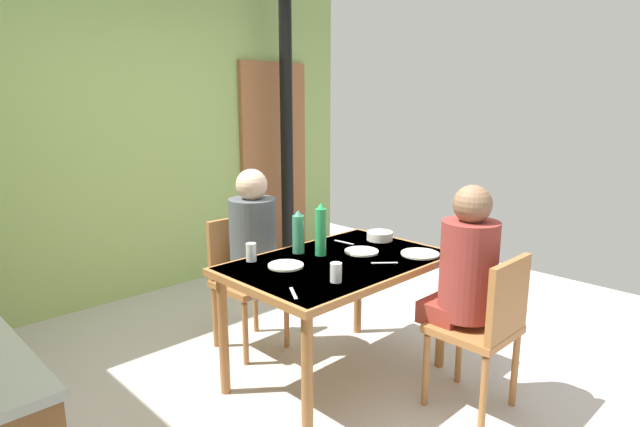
% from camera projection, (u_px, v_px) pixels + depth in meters
% --- Properties ---
extents(ground_plane, '(5.95, 5.95, 0.00)m').
position_uv_depth(ground_plane, '(331.00, 394.00, 2.96)').
color(ground_plane, '#BBB4B1').
extents(wall_back, '(4.52, 0.10, 2.87)m').
position_uv_depth(wall_back, '(133.00, 126.00, 4.24)').
color(wall_back, '#96B663').
rests_on(wall_back, ground_plane).
extents(door_wooden, '(0.80, 0.05, 2.00)m').
position_uv_depth(door_wooden, '(274.00, 164.00, 5.25)').
color(door_wooden, '#9E6039').
rests_on(door_wooden, ground_plane).
extents(stove_pipe_column, '(0.12, 0.12, 2.87)m').
position_uv_depth(stove_pipe_column, '(286.00, 122.00, 4.93)').
color(stove_pipe_column, black).
rests_on(stove_pipe_column, ground_plane).
extents(dining_table, '(1.27, 0.83, 0.74)m').
position_uv_depth(dining_table, '(338.00, 274.00, 2.98)').
color(dining_table, '#A16838').
rests_on(dining_table, ground_plane).
extents(chair_near_diner, '(0.40, 0.40, 0.87)m').
position_uv_depth(chair_near_diner, '(486.00, 325.00, 2.70)').
color(chair_near_diner, '#A16838').
rests_on(chair_near_diner, ground_plane).
extents(chair_far_diner, '(0.40, 0.40, 0.87)m').
position_uv_depth(chair_far_diner, '(243.00, 274.00, 3.47)').
color(chair_far_diner, '#A16838').
rests_on(chair_far_diner, ground_plane).
extents(person_near_diner, '(0.30, 0.37, 0.77)m').
position_uv_depth(person_near_diner, '(466.00, 267.00, 2.73)').
color(person_near_diner, maroon).
rests_on(person_near_diner, ground_plane).
extents(person_far_diner, '(0.30, 0.37, 0.77)m').
position_uv_depth(person_far_diner, '(254.00, 237.00, 3.32)').
color(person_far_diner, '#544D4F').
rests_on(person_far_diner, ground_plane).
extents(water_bottle_green_near, '(0.07, 0.07, 0.26)m').
position_uv_depth(water_bottle_green_near, '(298.00, 233.00, 3.08)').
color(water_bottle_green_near, '#388964').
rests_on(water_bottle_green_near, dining_table).
extents(water_bottle_green_far, '(0.07, 0.07, 0.31)m').
position_uv_depth(water_bottle_green_far, '(321.00, 231.00, 3.03)').
color(water_bottle_green_far, '#299C56').
rests_on(water_bottle_green_far, dining_table).
extents(serving_bowl_center, '(0.17, 0.17, 0.05)m').
position_uv_depth(serving_bowl_center, '(380.00, 236.00, 3.39)').
color(serving_bowl_center, silver).
rests_on(serving_bowl_center, dining_table).
extents(dinner_plate_near_left, '(0.20, 0.20, 0.01)m').
position_uv_depth(dinner_plate_near_left, '(286.00, 265.00, 2.85)').
color(dinner_plate_near_left, white).
rests_on(dinner_plate_near_left, dining_table).
extents(dinner_plate_near_right, '(0.20, 0.20, 0.01)m').
position_uv_depth(dinner_plate_near_right, '(362.00, 251.00, 3.12)').
color(dinner_plate_near_right, white).
rests_on(dinner_plate_near_right, dining_table).
extents(dinner_plate_far_center, '(0.23, 0.23, 0.01)m').
position_uv_depth(dinner_plate_far_center, '(420.00, 254.00, 3.07)').
color(dinner_plate_far_center, white).
rests_on(dinner_plate_far_center, dining_table).
extents(drinking_glass_by_near_diner, '(0.06, 0.06, 0.10)m').
position_uv_depth(drinking_glass_by_near_diner, '(251.00, 252.00, 2.94)').
color(drinking_glass_by_near_diner, silver).
rests_on(drinking_glass_by_near_diner, dining_table).
extents(drinking_glass_by_far_diner, '(0.06, 0.06, 0.10)m').
position_uv_depth(drinking_glass_by_far_diner, '(336.00, 272.00, 2.60)').
color(drinking_glass_by_far_diner, silver).
rests_on(drinking_glass_by_far_diner, dining_table).
extents(cutlery_knife_near, '(0.03, 0.15, 0.00)m').
position_uv_depth(cutlery_knife_near, '(344.00, 242.00, 3.33)').
color(cutlery_knife_near, silver).
rests_on(cutlery_knife_near, dining_table).
extents(cutlery_fork_near, '(0.12, 0.11, 0.00)m').
position_uv_depth(cutlery_fork_near, '(385.00, 263.00, 2.91)').
color(cutlery_fork_near, silver).
rests_on(cutlery_fork_near, dining_table).
extents(cutlery_knife_far, '(0.09, 0.14, 0.00)m').
position_uv_depth(cutlery_knife_far, '(293.00, 293.00, 2.46)').
color(cutlery_knife_far, silver).
rests_on(cutlery_knife_far, dining_table).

